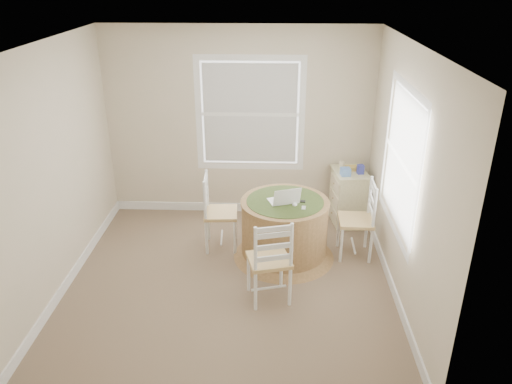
{
  "coord_description": "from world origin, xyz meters",
  "views": [
    {
      "loc": [
        0.47,
        -4.69,
        3.26
      ],
      "look_at": [
        0.28,
        0.45,
        0.91
      ],
      "focal_mm": 35.0,
      "sensor_mm": 36.0,
      "label": 1
    }
  ],
  "objects_px": {
    "chair_near": "(269,260)",
    "chair_right": "(356,220)",
    "round_table": "(284,227)",
    "chair_left": "(221,213)",
    "corner_chest": "(348,197)",
    "laptop": "(284,200)"
  },
  "relations": [
    {
      "from": "chair_right",
      "to": "corner_chest",
      "type": "height_order",
      "value": "chair_right"
    },
    {
      "from": "chair_left",
      "to": "laptop",
      "type": "xyz_separation_m",
      "value": [
        0.77,
        -0.24,
        0.3
      ]
    },
    {
      "from": "round_table",
      "to": "chair_left",
      "type": "xyz_separation_m",
      "value": [
        -0.78,
        0.21,
        0.07
      ]
    },
    {
      "from": "chair_near",
      "to": "laptop",
      "type": "height_order",
      "value": "laptop"
    },
    {
      "from": "laptop",
      "to": "corner_chest",
      "type": "height_order",
      "value": "laptop"
    },
    {
      "from": "round_table",
      "to": "chair_near",
      "type": "height_order",
      "value": "chair_near"
    },
    {
      "from": "round_table",
      "to": "chair_left",
      "type": "height_order",
      "value": "chair_left"
    },
    {
      "from": "chair_near",
      "to": "chair_right",
      "type": "distance_m",
      "value": 1.38
    },
    {
      "from": "laptop",
      "to": "corner_chest",
      "type": "bearing_deg",
      "value": -151.77
    },
    {
      "from": "chair_left",
      "to": "chair_right",
      "type": "relative_size",
      "value": 1.0
    },
    {
      "from": "chair_near",
      "to": "corner_chest",
      "type": "xyz_separation_m",
      "value": [
        1.05,
        1.79,
        -0.1
      ]
    },
    {
      "from": "round_table",
      "to": "corner_chest",
      "type": "bearing_deg",
      "value": 53.36
    },
    {
      "from": "chair_left",
      "to": "chair_near",
      "type": "xyz_separation_m",
      "value": [
        0.61,
        -1.06,
        0.0
      ]
    },
    {
      "from": "round_table",
      "to": "laptop",
      "type": "distance_m",
      "value": 0.37
    },
    {
      "from": "chair_left",
      "to": "corner_chest",
      "type": "xyz_separation_m",
      "value": [
        1.66,
        0.73,
        -0.1
      ]
    },
    {
      "from": "chair_near",
      "to": "chair_left",
      "type": "bearing_deg",
      "value": -74.67
    },
    {
      "from": "chair_right",
      "to": "laptop",
      "type": "distance_m",
      "value": 0.93
    },
    {
      "from": "round_table",
      "to": "laptop",
      "type": "bearing_deg",
      "value": -107.63
    },
    {
      "from": "chair_near",
      "to": "corner_chest",
      "type": "relative_size",
      "value": 1.26
    },
    {
      "from": "chair_left",
      "to": "corner_chest",
      "type": "relative_size",
      "value": 1.26
    },
    {
      "from": "chair_left",
      "to": "chair_near",
      "type": "bearing_deg",
      "value": -153.58
    },
    {
      "from": "round_table",
      "to": "chair_right",
      "type": "relative_size",
      "value": 1.29
    }
  ]
}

